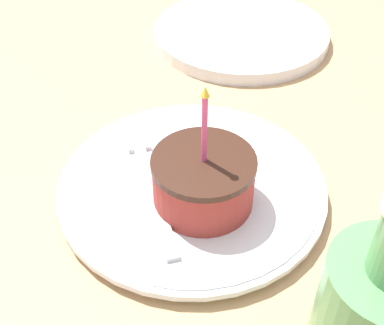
# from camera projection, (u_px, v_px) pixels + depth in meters

# --- Properties ---
(ground_plane) EXTENTS (2.40, 2.40, 0.04)m
(ground_plane) POSITION_uv_depth(u_px,v_px,m) (173.00, 212.00, 0.54)
(ground_plane) COLOR tan
(ground_plane) RESTS_ON ground
(plate) EXTENTS (0.26, 0.26, 0.02)m
(plate) POSITION_uv_depth(u_px,v_px,m) (192.00, 187.00, 0.52)
(plate) COLOR silver
(plate) RESTS_ON ground_plane
(cake_slice) EXTENTS (0.09, 0.09, 0.13)m
(cake_slice) POSITION_uv_depth(u_px,v_px,m) (203.00, 180.00, 0.48)
(cake_slice) COLOR #99332D
(cake_slice) RESTS_ON plate
(fork) EXTENTS (0.12, 0.17, 0.00)m
(fork) POSITION_uv_depth(u_px,v_px,m) (147.00, 174.00, 0.52)
(fork) COLOR silver
(fork) RESTS_ON plate
(side_plate) EXTENTS (0.24, 0.24, 0.02)m
(side_plate) POSITION_uv_depth(u_px,v_px,m) (241.00, 33.00, 0.76)
(side_plate) COLOR silver
(side_plate) RESTS_ON ground_plane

